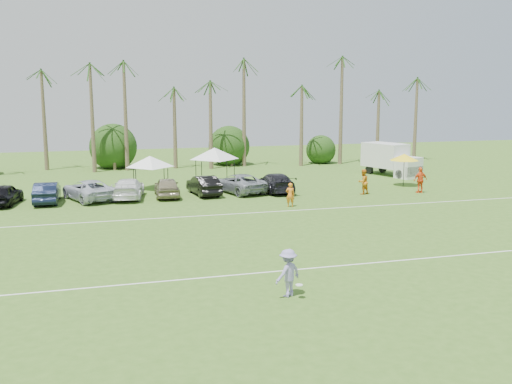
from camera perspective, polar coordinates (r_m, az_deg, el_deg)
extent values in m
plane|color=#3B611D|center=(22.80, 5.39, -9.23)|extent=(120.00, 120.00, 0.00)
cube|color=white|center=(24.58, 3.68, -7.78)|extent=(80.00, 0.10, 0.01)
cube|color=white|center=(35.75, -2.78, -2.24)|extent=(80.00, 0.10, 0.01)
cone|color=brown|center=(58.26, -20.08, 6.75)|extent=(0.44, 0.44, 10.00)
cone|color=brown|center=(58.10, -16.14, 7.44)|extent=(0.44, 0.44, 11.00)
cone|color=brown|center=(58.30, -12.12, 6.13)|extent=(0.44, 0.44, 8.00)
cone|color=brown|center=(58.68, -8.21, 6.76)|extent=(0.44, 0.44, 9.00)
cone|color=brown|center=(59.33, -4.36, 7.34)|extent=(0.44, 0.44, 10.00)
cone|color=brown|center=(60.25, -0.61, 7.88)|extent=(0.44, 0.44, 11.00)
cone|color=brown|center=(61.82, 3.90, 6.51)|extent=(0.44, 0.44, 8.00)
cone|color=brown|center=(63.66, 8.17, 6.98)|extent=(0.44, 0.44, 9.00)
cone|color=brown|center=(65.84, 12.19, 7.38)|extent=(0.44, 0.44, 10.00)
cone|color=brown|center=(67.80, 15.22, 7.74)|extent=(0.44, 0.44, 11.00)
cylinder|color=brown|center=(59.48, -14.00, 2.93)|extent=(0.30, 0.30, 1.40)
sphere|color=#18380F|center=(59.37, -14.04, 3.99)|extent=(4.00, 4.00, 4.00)
cylinder|color=brown|center=(61.06, -2.66, 3.37)|extent=(0.30, 0.30, 1.40)
sphere|color=#18380F|center=(60.95, -2.67, 4.40)|extent=(4.00, 4.00, 4.00)
cylinder|color=brown|center=(64.08, 6.09, 3.63)|extent=(0.30, 0.30, 1.40)
sphere|color=#18380F|center=(63.98, 6.11, 4.61)|extent=(4.00, 4.00, 4.00)
imported|color=orange|center=(38.07, 3.44, -0.28)|extent=(0.66, 0.50, 1.62)
imported|color=orange|center=(43.55, 10.66, 1.01)|extent=(1.09, 0.96, 1.89)
imported|color=#FB591B|center=(45.17, 16.12, 1.16)|extent=(1.18, 0.53, 1.98)
cube|color=white|center=(54.78, 12.77, 3.62)|extent=(3.42, 4.61, 2.24)
cube|color=white|center=(52.98, 15.00, 2.36)|extent=(2.46, 2.18, 1.88)
cube|color=black|center=(52.59, 15.54, 1.99)|extent=(2.04, 0.90, 0.89)
cube|color=#E5590C|center=(55.65, 13.55, 3.26)|extent=(0.47, 1.36, 0.80)
cylinder|color=black|center=(52.50, 14.18, 1.74)|extent=(0.51, 0.85, 0.80)
cylinder|color=black|center=(53.84, 15.45, 1.87)|extent=(0.51, 0.85, 0.80)
cylinder|color=black|center=(55.03, 11.26, 2.20)|extent=(0.51, 0.85, 0.80)
cylinder|color=black|center=(56.32, 12.54, 2.32)|extent=(0.51, 0.85, 0.80)
cylinder|color=black|center=(44.62, -11.92, 1.09)|extent=(0.06, 0.06, 1.77)
cylinder|color=black|center=(44.85, -8.80, 1.23)|extent=(0.06, 0.06, 1.77)
cylinder|color=black|center=(47.04, -12.14, 1.52)|extent=(0.06, 0.06, 1.77)
cylinder|color=black|center=(47.26, -9.17, 1.65)|extent=(0.06, 0.06, 1.77)
pyramid|color=white|center=(45.71, -10.58, 3.57)|extent=(3.81, 3.81, 0.88)
cylinder|color=black|center=(47.24, -5.45, 1.86)|extent=(0.06, 0.06, 1.98)
cylinder|color=black|center=(47.82, -2.18, 1.99)|extent=(0.06, 0.06, 1.98)
cylinder|color=black|center=(49.95, -6.04, 2.27)|extent=(0.06, 0.06, 1.98)
cylinder|color=black|center=(50.49, -2.93, 2.39)|extent=(0.06, 0.06, 1.98)
pyramid|color=silver|center=(48.63, -4.18, 4.45)|extent=(4.29, 4.29, 0.99)
cylinder|color=black|center=(48.20, 14.56, 1.98)|extent=(0.05, 0.05, 2.38)
cone|color=yellow|center=(48.06, 14.62, 3.39)|extent=(2.38, 2.38, 0.54)
imported|color=#948BC5|center=(21.24, 3.22, -8.08)|extent=(1.34, 1.12, 1.80)
cylinder|color=white|center=(21.13, 4.34, -9.26)|extent=(0.27, 0.27, 0.03)
imported|color=black|center=(42.30, -23.90, -0.21)|extent=(2.35, 4.48, 1.45)
imported|color=black|center=(41.99, -20.17, -0.04)|extent=(1.63, 4.44, 1.45)
imported|color=silver|center=(42.15, -16.41, 0.20)|extent=(4.17, 5.75, 1.45)
imported|color=white|center=(42.16, -12.66, 0.36)|extent=(2.80, 5.27, 1.45)
imported|color=gray|center=(42.19, -8.89, 0.48)|extent=(1.97, 4.36, 1.45)
imported|color=black|center=(42.76, -5.25, 0.68)|extent=(2.05, 4.56, 1.45)
imported|color=gray|center=(43.56, -1.73, 0.88)|extent=(3.81, 5.70, 1.45)
imported|color=black|center=(43.89, 1.91, 0.95)|extent=(2.09, 5.03, 1.45)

